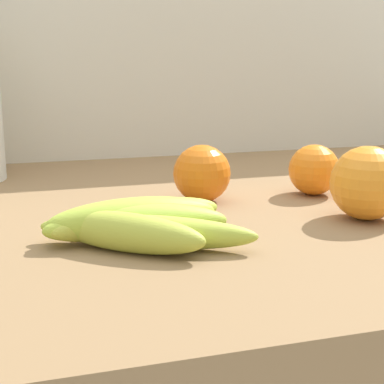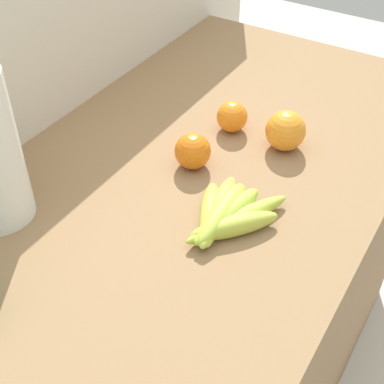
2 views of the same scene
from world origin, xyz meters
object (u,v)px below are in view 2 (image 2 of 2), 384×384
(banana_bunch, at_px, (225,216))
(orange_center, at_px, (232,117))
(orange_right, at_px, (193,151))
(orange_back_left, at_px, (285,131))

(banana_bunch, relative_size, orange_center, 3.10)
(orange_center, bearing_deg, orange_right, 178.03)
(orange_right, bearing_deg, orange_back_left, -40.11)
(orange_back_left, relative_size, orange_right, 1.15)
(orange_right, height_order, orange_center, orange_right)
(banana_bunch, bearing_deg, orange_right, 50.17)
(banana_bunch, bearing_deg, orange_center, 26.07)
(banana_bunch, xyz_separation_m, orange_center, (0.26, 0.13, 0.01))
(orange_back_left, bearing_deg, orange_center, 89.98)
(orange_back_left, distance_m, orange_center, 0.12)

